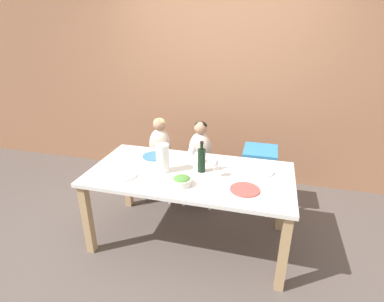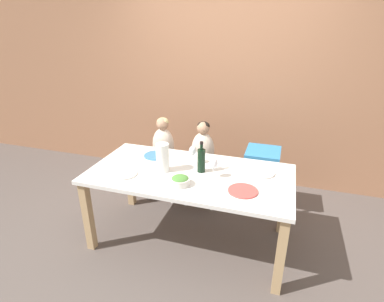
# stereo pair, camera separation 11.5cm
# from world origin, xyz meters

# --- Properties ---
(ground_plane) EXTENTS (14.00, 14.00, 0.00)m
(ground_plane) POSITION_xyz_m (0.00, 0.00, 0.00)
(ground_plane) COLOR #564C47
(wall_back) EXTENTS (10.00, 0.06, 2.70)m
(wall_back) POSITION_xyz_m (0.00, 1.45, 1.35)
(wall_back) COLOR #9E6B4C
(wall_back) RESTS_ON ground_plane
(dining_table) EXTENTS (1.81, 0.91, 0.73)m
(dining_table) POSITION_xyz_m (0.00, 0.00, 0.65)
(dining_table) COLOR white
(dining_table) RESTS_ON ground_plane
(chair_far_left) EXTENTS (0.41, 0.44, 0.46)m
(chair_far_left) POSITION_xyz_m (-0.55, 0.70, 0.39)
(chair_far_left) COLOR silver
(chair_far_left) RESTS_ON ground_plane
(chair_far_center) EXTENTS (0.41, 0.44, 0.46)m
(chair_far_center) POSITION_xyz_m (-0.07, 0.70, 0.39)
(chair_far_center) COLOR silver
(chair_far_center) RESTS_ON ground_plane
(chair_right_highchair) EXTENTS (0.35, 0.37, 0.74)m
(chair_right_highchair) POSITION_xyz_m (0.58, 0.70, 0.58)
(chair_right_highchair) COLOR silver
(chair_right_highchair) RESTS_ON ground_plane
(person_child_left) EXTENTS (0.26, 0.19, 0.53)m
(person_child_left) POSITION_xyz_m (-0.55, 0.71, 0.71)
(person_child_left) COLOR beige
(person_child_left) RESTS_ON chair_far_left
(person_child_center) EXTENTS (0.26, 0.19, 0.53)m
(person_child_center) POSITION_xyz_m (-0.07, 0.71, 0.71)
(person_child_center) COLOR beige
(person_child_center) RESTS_ON chair_far_center
(wine_bottle) EXTENTS (0.07, 0.07, 0.29)m
(wine_bottle) POSITION_xyz_m (0.09, 0.05, 0.85)
(wine_bottle) COLOR black
(wine_bottle) RESTS_ON dining_table
(paper_towel_roll) EXTENTS (0.11, 0.11, 0.26)m
(paper_towel_roll) POSITION_xyz_m (-0.24, -0.04, 0.86)
(paper_towel_roll) COLOR white
(paper_towel_roll) RESTS_ON dining_table
(wine_glass_near) EXTENTS (0.07, 0.07, 0.18)m
(wine_glass_near) POSITION_xyz_m (0.22, -0.02, 0.86)
(wine_glass_near) COLOR white
(wine_glass_near) RESTS_ON dining_table
(wine_glass_far) EXTENTS (0.07, 0.07, 0.18)m
(wine_glass_far) POSITION_xyz_m (-0.03, 0.19, 0.86)
(wine_glass_far) COLOR white
(wine_glass_far) RESTS_ON dining_table
(salad_bowl_large) EXTENTS (0.16, 0.16, 0.08)m
(salad_bowl_large) POSITION_xyz_m (-0.01, -0.23, 0.77)
(salad_bowl_large) COLOR silver
(salad_bowl_large) RESTS_ON dining_table
(dinner_plate_front_left) EXTENTS (0.24, 0.24, 0.01)m
(dinner_plate_front_left) POSITION_xyz_m (-0.54, -0.21, 0.74)
(dinner_plate_front_left) COLOR silver
(dinner_plate_front_left) RESTS_ON dining_table
(dinner_plate_back_left) EXTENTS (0.24, 0.24, 0.01)m
(dinner_plate_back_left) POSITION_xyz_m (-0.43, 0.24, 0.74)
(dinner_plate_back_left) COLOR teal
(dinner_plate_back_left) RESTS_ON dining_table
(dinner_plate_back_right) EXTENTS (0.24, 0.24, 0.01)m
(dinner_plate_back_right) POSITION_xyz_m (0.61, 0.17, 0.74)
(dinner_plate_back_right) COLOR silver
(dinner_plate_back_right) RESTS_ON dining_table
(dinner_plate_front_right) EXTENTS (0.24, 0.24, 0.01)m
(dinner_plate_front_right) POSITION_xyz_m (0.50, -0.19, 0.74)
(dinner_plate_front_right) COLOR #D14C47
(dinner_plate_front_right) RESTS_ON dining_table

